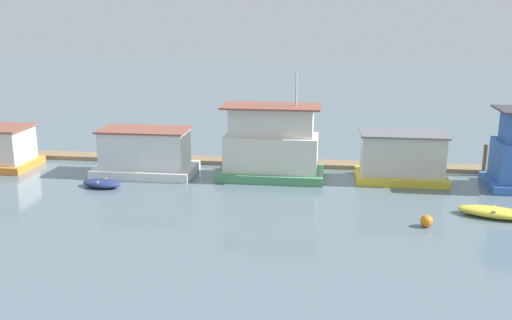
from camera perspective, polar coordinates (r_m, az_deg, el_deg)
ground_plane at (r=38.56m, az=0.19°, el=-1.65°), size 200.00×200.00×0.00m
dock_walkway at (r=41.65m, az=0.77°, el=-0.21°), size 51.00×1.58×0.30m
houseboat_white at (r=39.45m, az=-11.00°, el=0.64°), size 6.71×3.86×3.16m
houseboat_green at (r=37.79m, az=1.54°, el=1.38°), size 6.97×3.71×7.00m
houseboat_yellow at (r=38.35m, az=14.36°, el=0.19°), size 5.82×3.34×3.22m
dinghy_navy at (r=37.43m, az=-15.17°, el=-2.26°), size 2.83×1.83×0.51m
dinghy_yellow at (r=33.47m, az=22.71°, el=-4.85°), size 4.02×2.43×0.55m
mooring_post_centre at (r=41.49m, az=21.91°, el=0.01°), size 0.28×0.28×2.18m
buoy_orange at (r=30.81m, az=16.68°, el=-5.86°), size 0.63×0.63×0.63m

